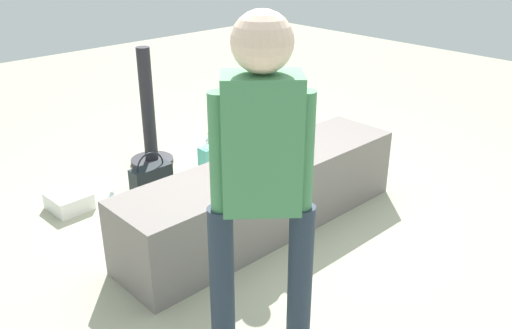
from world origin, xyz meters
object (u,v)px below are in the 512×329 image
child_seated (254,135)px  gift_bag (214,161)px  adult_standing (262,166)px  cake_plate (229,179)px  handbag_black_leather (151,178)px  water_bottle_far_side (113,203)px  cake_box_white (69,201)px  water_bottle_near_gift (210,146)px  party_cup_red (218,194)px

child_seated → gift_bag: child_seated is taller
adult_standing → cake_plate: bearing=59.2°
handbag_black_leather → water_bottle_far_side: bearing=-161.2°
cake_box_white → handbag_black_leather: size_ratio=0.87×
adult_standing → water_bottle_near_gift: 2.53m
cake_box_white → child_seated: bearing=-57.5°
cake_plate → water_bottle_far_side: 1.05m
child_seated → handbag_black_leather: (-0.14, 1.00, -0.59)m
cake_plate → gift_bag: bearing=56.1°
gift_bag → handbag_black_leather: (-0.50, 0.14, -0.03)m
cake_plate → party_cup_red: 0.84m
adult_standing → water_bottle_near_gift: bearing=57.2°
child_seated → party_cup_red: size_ratio=4.92×
water_bottle_near_gift → party_cup_red: (-0.47, -0.67, -0.05)m
child_seated → water_bottle_far_side: 1.19m
water_bottle_near_gift → cake_box_white: (-1.33, -0.05, -0.04)m
water_bottle_near_gift → water_bottle_far_side: bearing=-163.3°
water_bottle_far_side → handbag_black_leather: size_ratio=0.59×
water_bottle_far_side → handbag_black_leather: (0.41, 0.14, 0.02)m
gift_bag → water_bottle_far_side: bearing=179.8°
water_bottle_near_gift → party_cup_red: 0.82m
water_bottle_far_side → party_cup_red: size_ratio=1.93×
cake_plate → party_cup_red: size_ratio=2.28×
child_seated → adult_standing: 1.08m
gift_bag → handbag_black_leather: gift_bag is taller
water_bottle_far_side → child_seated: bearing=-57.7°
party_cup_red → cake_box_white: bearing=144.3°
cake_plate → handbag_black_leather: size_ratio=0.70×
cake_box_white → gift_bag: bearing=-15.2°
gift_bag → water_bottle_far_side: size_ratio=1.68×
water_bottle_far_side → handbag_black_leather: handbag_black_leather is taller
handbag_black_leather → child_seated: bearing=-82.0°
cake_box_white → handbag_black_leather: handbag_black_leather is taller
child_seated → cake_plate: 0.32m
child_seated → water_bottle_near_gift: bearing=63.8°
party_cup_red → cake_box_white: 1.07m
water_bottle_far_side → cake_box_white: size_ratio=0.68×
child_seated → water_bottle_near_gift: child_seated is taller
cake_box_white → cake_plate: bearing=-68.2°
cake_plate → handbag_black_leather: 1.13m
child_seated → cake_plate: child_seated is taller
gift_bag → cake_plate: bearing=-123.9°
party_cup_red → cake_box_white: (-0.87, 0.62, 0.01)m
party_cup_red → cake_box_white: cake_box_white is taller
gift_bag → water_bottle_near_gift: 0.42m
adult_standing → cake_box_white: 2.15m
adult_standing → water_bottle_near_gift: adult_standing is taller
child_seated → party_cup_red: (0.13, 0.54, -0.65)m
cake_plate → handbag_black_leather: bearing=84.0°
water_bottle_far_side → party_cup_red: 0.75m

